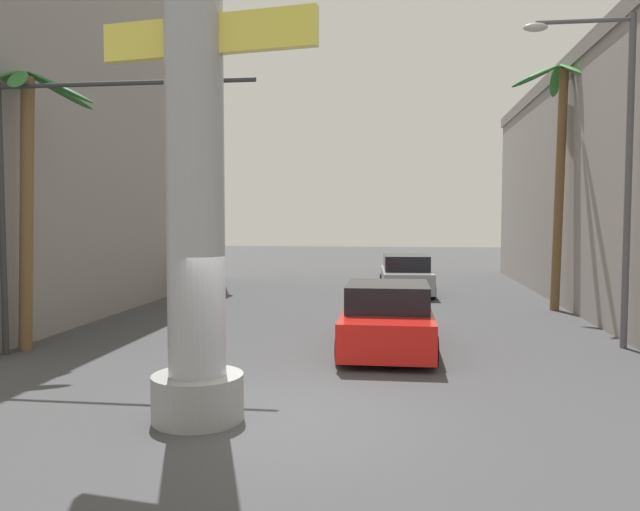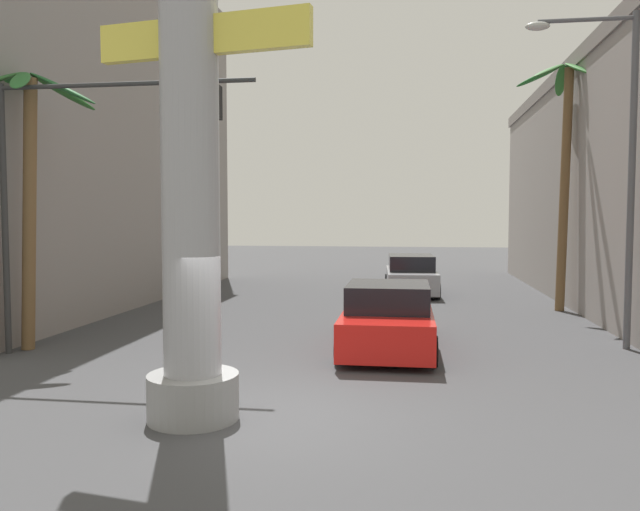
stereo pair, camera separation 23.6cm
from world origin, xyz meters
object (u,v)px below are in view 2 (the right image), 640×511
(neon_sign_pole, at_px, (189,68))
(palm_tree_mid_right, at_px, (564,152))
(car_lead, at_px, (388,318))
(pedestrian_far_left, at_px, (194,270))
(car_far, at_px, (411,275))
(palm_tree_near_left, at_px, (28,159))
(traffic_light_mast, at_px, (79,161))
(street_lamp, at_px, (616,149))

(neon_sign_pole, relative_size, palm_tree_mid_right, 1.42)
(car_lead, height_order, pedestrian_far_left, pedestrian_far_left)
(car_far, relative_size, palm_tree_near_left, 0.74)
(car_far, distance_m, pedestrian_far_left, 8.65)
(neon_sign_pole, bearing_deg, pedestrian_far_left, 109.85)
(neon_sign_pole, distance_m, palm_tree_mid_right, 14.90)
(car_lead, distance_m, palm_tree_near_left, 9.12)
(car_lead, bearing_deg, traffic_light_mast, -164.42)
(neon_sign_pole, xyz_separation_m, palm_tree_mid_right, (8.14, 12.48, -0.08))
(neon_sign_pole, xyz_separation_m, car_lead, (2.73, 5.65, -4.57))
(street_lamp, relative_size, traffic_light_mast, 1.29)
(car_far, bearing_deg, neon_sign_pole, -101.18)
(palm_tree_near_left, height_order, pedestrian_far_left, palm_tree_near_left)
(neon_sign_pole, relative_size, pedestrian_far_left, 6.72)
(street_lamp, bearing_deg, pedestrian_far_left, 148.16)
(car_lead, distance_m, palm_tree_mid_right, 9.80)
(car_far, bearing_deg, traffic_light_mast, -119.79)
(pedestrian_far_left, bearing_deg, palm_tree_near_left, -91.46)
(street_lamp, distance_m, pedestrian_far_left, 15.88)
(car_lead, xyz_separation_m, pedestrian_far_left, (-7.97, 8.87, 0.29))
(palm_tree_mid_right, relative_size, pedestrian_far_left, 4.74)
(car_far, height_order, pedestrian_far_left, pedestrian_far_left)
(palm_tree_mid_right, bearing_deg, palm_tree_near_left, -149.16)
(street_lamp, height_order, palm_tree_mid_right, palm_tree_mid_right)
(neon_sign_pole, bearing_deg, palm_tree_mid_right, 56.88)
(car_lead, bearing_deg, car_far, 87.39)
(neon_sign_pole, distance_m, street_lamp, 10.16)
(car_lead, bearing_deg, palm_tree_near_left, -170.94)
(car_lead, relative_size, car_far, 1.09)
(car_far, distance_m, palm_tree_near_left, 15.25)
(traffic_light_mast, height_order, car_far, traffic_light_mast)
(car_lead, height_order, palm_tree_near_left, palm_tree_near_left)
(neon_sign_pole, bearing_deg, street_lamp, 38.87)
(street_lamp, xyz_separation_m, car_far, (-4.67, 9.93, -3.91))
(street_lamp, bearing_deg, neon_sign_pole, -141.13)
(neon_sign_pole, bearing_deg, car_far, 78.82)
(street_lamp, height_order, palm_tree_near_left, street_lamp)
(traffic_light_mast, height_order, palm_tree_mid_right, palm_tree_mid_right)
(street_lamp, xyz_separation_m, car_lead, (-5.16, -0.71, -3.94))
(street_lamp, distance_m, car_lead, 6.53)
(pedestrian_far_left, bearing_deg, car_far, 11.85)
(street_lamp, xyz_separation_m, palm_tree_near_left, (-13.39, -2.03, -0.24))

